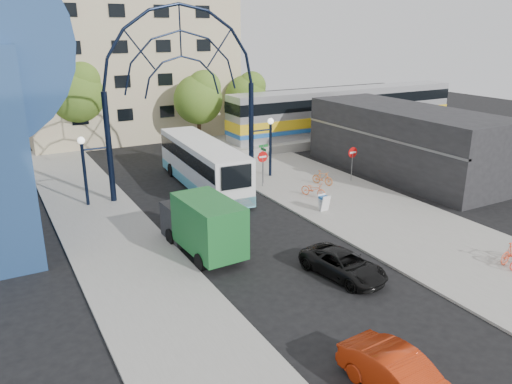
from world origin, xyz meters
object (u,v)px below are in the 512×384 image
tree_north_a (200,97)px  tree_north_c (247,94)px  do_not_enter_sign (353,156)px  black_suv (343,264)px  street_name_sign (263,156)px  sandwich_board (324,201)px  bike_near_b (322,178)px  train_car (346,110)px  red_sedan (402,379)px  bike_near_a (314,189)px  stop_sign (263,160)px  gateway_arch (182,62)px  green_truck (202,224)px  tree_north_b (77,91)px  city_bus (203,164)px

tree_north_a → tree_north_c: (6.00, 2.00, -0.33)m
do_not_enter_sign → black_suv: size_ratio=0.59×
street_name_sign → tree_north_c: bearing=65.7°
sandwich_board → bike_near_b: size_ratio=0.60×
train_car → bike_near_b: bearing=-134.1°
tree_north_a → red_sedan: bearing=-103.2°
train_car → tree_north_c: size_ratio=3.86×
tree_north_a → black_suv: tree_north_a is taller
tree_north_a → bike_near_a: tree_north_a is taller
sandwich_board → red_sedan: red_sedan is taller
tree_north_a → tree_north_c: bearing=18.4°
train_car → stop_sign: bearing=-146.7°
do_not_enter_sign → gateway_arch: bearing=160.0°
stop_sign → green_truck: size_ratio=0.42×
gateway_arch → black_suv: gateway_arch is taller
street_name_sign → bike_near_a: street_name_sign is taller
street_name_sign → sandwich_board: street_name_sign is taller
stop_sign → do_not_enter_sign: (6.20, -2.00, -0.02)m
stop_sign → bike_near_a: 4.22m
stop_sign → sandwich_board: bearing=-82.4°
tree_north_c → sandwich_board: bearing=-106.5°
stop_sign → do_not_enter_sign: size_ratio=1.01×
do_not_enter_sign → bike_near_b: (-2.35, 0.27, -1.36)m
train_car → tree_north_b: (-23.88, 7.93, 2.37)m
gateway_arch → bike_near_b: 12.32m
sandwich_board → tree_north_a: 20.33m
tree_north_a → green_truck: 23.53m
stop_sign → city_bus: city_bus is taller
bike_near_b → street_name_sign: bearing=123.6°
train_car → bike_near_a: size_ratio=13.44×
street_name_sign → do_not_enter_sign: bearing=-24.2°
do_not_enter_sign → bike_near_b: bearing=173.3°
red_sedan → bike_near_a: (8.44, 16.44, -0.09)m
city_bus → green_truck: (-4.23, -9.71, -0.22)m
train_car → tree_north_a: (-13.88, 3.93, 1.71)m
sandwich_board → green_truck: green_truck is taller
tree_north_a → do_not_enter_sign: bearing=-73.0°
gateway_arch → do_not_enter_sign: (11.00, -4.00, -6.58)m
tree_north_a → city_bus: tree_north_a is taller
bike_near_b → city_bus: bearing=129.8°
tree_north_b → black_suv: size_ratio=1.92×
tree_north_b → tree_north_c: bearing=-7.1°
bike_near_a → tree_north_b: bearing=93.9°
red_sedan → tree_north_c: bearing=64.4°
do_not_enter_sign → tree_north_a: bearing=107.0°
gateway_arch → red_sedan: size_ratio=3.22×
black_suv → train_car: bearing=41.1°
street_name_sign → tree_north_a: bearing=86.0°
stop_sign → tree_north_c: 17.68m
stop_sign → bike_near_b: stop_sign is taller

